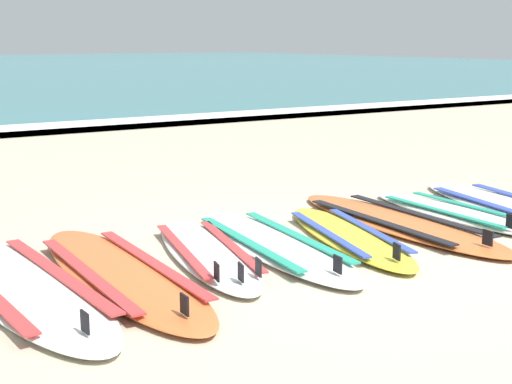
% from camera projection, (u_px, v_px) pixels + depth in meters
% --- Properties ---
extents(ground_plane, '(80.00, 80.00, 0.00)m').
position_uv_depth(ground_plane, '(358.00, 255.00, 5.14)').
color(ground_plane, '#C1B599').
extents(wave_foam_strip, '(80.00, 0.87, 0.11)m').
position_uv_depth(wave_foam_strip, '(35.00, 130.00, 11.89)').
color(wave_foam_strip, white).
rests_on(wave_foam_strip, ground).
extents(surfboard_0, '(0.78, 2.57, 0.18)m').
position_uv_depth(surfboard_0, '(21.00, 285.00, 4.40)').
color(surfboard_0, silver).
rests_on(surfboard_0, ground).
extents(surfboard_1, '(0.64, 2.43, 0.18)m').
position_uv_depth(surfboard_1, '(120.00, 273.00, 4.64)').
color(surfboard_1, orange).
rests_on(surfboard_1, ground).
extents(surfboard_2, '(0.91, 2.01, 0.18)m').
position_uv_depth(surfboard_2, '(207.00, 252.00, 5.09)').
color(surfboard_2, white).
rests_on(surfboard_2, ground).
extents(surfboard_3, '(0.77, 2.27, 0.18)m').
position_uv_depth(surfboard_3, '(273.00, 244.00, 5.30)').
color(surfboard_3, white).
rests_on(surfboard_3, ground).
extents(surfboard_4, '(0.94, 1.98, 0.18)m').
position_uv_depth(surfboard_4, '(348.00, 236.00, 5.51)').
color(surfboard_4, yellow).
rests_on(surfboard_4, ground).
extents(surfboard_5, '(0.66, 2.42, 0.18)m').
position_uv_depth(surfboard_5, '(398.00, 222.00, 5.94)').
color(surfboard_5, orange).
rests_on(surfboard_5, ground).
extents(surfboard_6, '(0.50, 1.92, 0.18)m').
position_uv_depth(surfboard_6, '(456.00, 213.00, 6.24)').
color(surfboard_6, silver).
rests_on(surfboard_6, ground).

